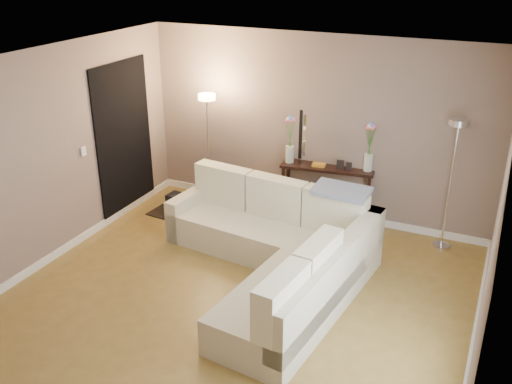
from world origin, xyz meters
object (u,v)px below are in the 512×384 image
at_px(console_table, 321,188).
at_px(floor_lamp_unlit, 454,159).
at_px(sectional_sofa, 279,249).
at_px(floor_lamp_lit, 208,129).

relative_size(console_table, floor_lamp_unlit, 0.77).
relative_size(sectional_sofa, console_table, 2.11).
xyz_separation_m(sectional_sofa, floor_lamp_lit, (-1.69, 1.37, 0.87)).
xyz_separation_m(sectional_sofa, floor_lamp_unlit, (1.68, 1.52, 0.88)).
bearing_deg(console_table, floor_lamp_unlit, -5.34).
bearing_deg(sectional_sofa, console_table, 92.09).
relative_size(sectional_sofa, floor_lamp_lit, 1.65).
height_order(console_table, floor_lamp_lit, floor_lamp_lit).
relative_size(sectional_sofa, floor_lamp_unlit, 1.63).
relative_size(console_table, floor_lamp_lit, 0.78).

